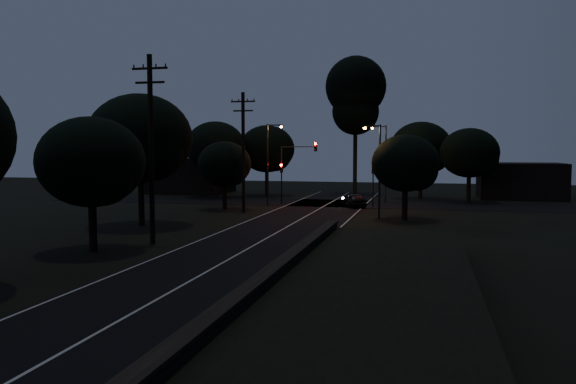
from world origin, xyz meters
The scene contains 23 objects.
ground centered at (0.00, 0.00, 0.00)m, with size 160.00×160.00×0.00m, color black.
road_surface centered at (0.00, 31.12, 0.01)m, with size 60.00×70.00×0.03m.
retaining_wall centered at (7.74, 3.00, 0.62)m, with size 6.93×26.00×1.60m.
utility_pole_mid centered at (-6.00, 15.00, 5.74)m, with size 2.20×0.30×11.00m.
utility_pole_far centered at (-6.00, 32.00, 5.48)m, with size 2.20×0.30×10.50m.
tree_left_b centered at (-7.80, 11.88, 4.75)m, with size 5.76×5.76×7.32m.
tree_left_c centered at (-10.23, 21.85, 6.17)m, with size 7.56×7.56×9.54m.
tree_left_d centered at (-8.32, 33.90, 4.07)m, with size 4.96×4.96×6.29m.
tree_far_nw centered at (-8.76, 49.87, 5.46)m, with size 6.66×6.66×8.44m.
tree_far_w centered at (-13.76, 45.86, 5.69)m, with size 6.87×6.87×8.76m.
tree_far_ne centered at (9.24, 49.86, 5.60)m, with size 6.84×6.84×8.65m.
tree_far_e centered at (14.22, 46.88, 5.04)m, with size 6.13×6.13×7.78m.
tree_right_a centered at (8.19, 29.89, 4.35)m, with size 5.28×5.28×6.71m.
tall_pine centered at (1.00, 55.00, 12.27)m, with size 7.48×7.48×17.01m.
building_left centered at (-20.00, 52.00, 2.20)m, with size 10.00×8.00×4.40m, color black.
building_right centered at (20.00, 53.00, 2.00)m, with size 9.00×7.00×4.00m, color black.
signal_left centered at (-4.60, 39.99, 2.84)m, with size 0.28×0.35×4.10m.
signal_right centered at (4.60, 39.99, 2.84)m, with size 0.28×0.35×4.10m.
signal_mast centered at (-2.91, 39.99, 4.34)m, with size 3.70×0.35×6.25m.
streetlight_a centered at (-5.31, 38.00, 4.64)m, with size 1.66×0.26×8.00m.
streetlight_b centered at (5.31, 44.00, 4.64)m, with size 1.66×0.26×8.00m.
streetlight_c centered at (5.83, 30.00, 4.35)m, with size 1.46×0.26×7.50m.
car centered at (2.90, 38.92, 0.67)m, with size 1.59×3.95×1.34m, color black.
Camera 1 is at (9.53, -14.86, 5.55)m, focal length 35.00 mm.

